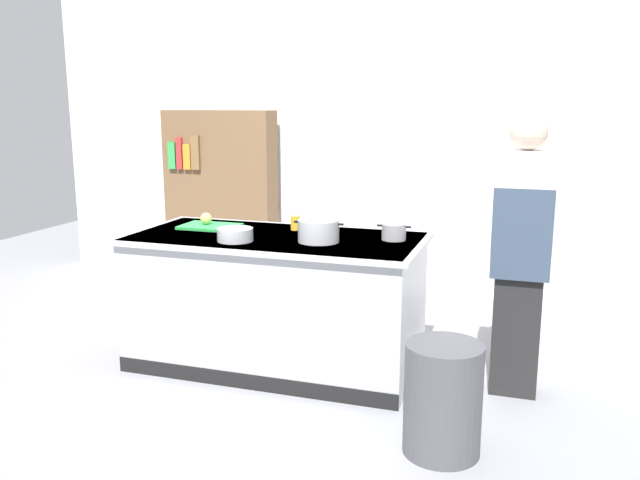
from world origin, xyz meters
TOP-DOWN VIEW (x-y plane):
  - ground_plane at (0.00, 0.00)m, footprint 10.00×10.00m
  - back_wall at (0.00, 2.10)m, footprint 6.40×0.12m
  - counter_island at (0.00, -0.00)m, footprint 1.98×0.98m
  - cutting_board at (-0.55, 0.13)m, footprint 0.40×0.28m
  - onion at (-0.59, 0.15)m, footprint 0.08×0.08m
  - stock_pot at (0.33, -0.08)m, footprint 0.33×0.26m
  - sauce_pan at (0.78, 0.13)m, footprint 0.22×0.16m
  - mixing_bowl at (-0.18, -0.23)m, footprint 0.23×0.23m
  - juice_cup at (0.05, 0.25)m, footprint 0.07×0.07m
  - trash_bin at (1.25, -0.84)m, footprint 0.40×0.40m
  - person_chef at (1.57, 0.04)m, footprint 0.38×0.25m
  - bookshelf at (-1.30, 1.80)m, footprint 1.10×0.31m

SIDE VIEW (x-z plane):
  - ground_plane at x=0.00m, z-range 0.00..0.00m
  - trash_bin at x=1.25m, z-range 0.00..0.59m
  - counter_island at x=0.00m, z-range 0.02..0.92m
  - bookshelf at x=-1.30m, z-range 0.00..1.70m
  - cutting_board at x=-0.55m, z-range 0.90..0.92m
  - person_chef at x=1.57m, z-range 0.05..1.77m
  - mixing_bowl at x=-0.18m, z-range 0.90..0.98m
  - juice_cup at x=0.05m, z-range 0.90..1.00m
  - sauce_pan at x=0.78m, z-range 0.90..1.01m
  - onion at x=-0.59m, z-range 0.92..1.00m
  - stock_pot at x=0.33m, z-range 0.90..1.04m
  - back_wall at x=0.00m, z-range 0.00..3.00m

